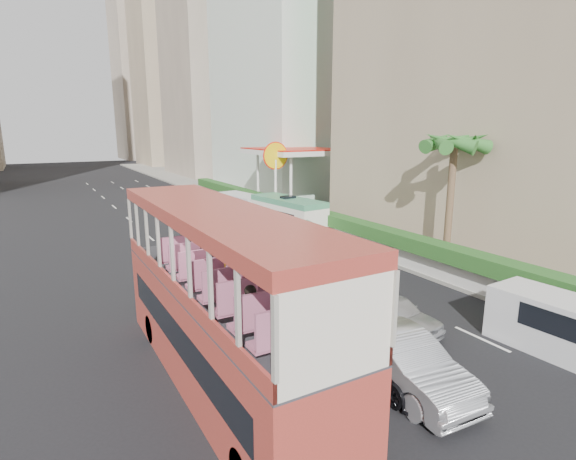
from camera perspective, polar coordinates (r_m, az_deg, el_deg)
ground_plane at (r=16.65m, az=11.72°, el=-12.90°), size 200.00×200.00×0.00m
double_decker_bus at (r=12.70m, az=-8.70°, el=-8.64°), size 2.50×11.00×5.06m
car_silver_lane_a at (r=13.85m, az=14.07°, el=-18.65°), size 1.99×4.93×1.59m
car_silver_lane_b at (r=17.21m, az=13.13°, el=-12.09°), size 1.97×3.92×1.28m
car_black at (r=14.25m, az=11.43°, el=-17.56°), size 1.99×4.62×1.32m
van_asset at (r=31.82m, az=-7.90°, el=-0.36°), size 3.05×5.37×1.41m
minibus_near at (r=20.94m, az=2.85°, el=-3.62°), size 2.94×5.87×2.49m
minibus_far at (r=29.91m, az=-0.00°, el=1.54°), size 2.67×6.21×2.67m
panel_van_near at (r=17.14m, az=31.93°, el=-10.52°), size 2.10×4.71×1.85m
panel_van_far at (r=36.68m, az=-5.97°, el=2.99°), size 2.61×5.15×1.97m
sidewalk at (r=41.46m, az=-1.93°, el=2.92°), size 6.00×120.00×0.18m
kerb_wall at (r=30.64m, az=3.13°, el=0.54°), size 0.30×44.00×1.00m
hedge at (r=30.48m, az=3.15°, el=2.10°), size 1.10×44.00×0.70m
palm_tree at (r=23.77m, az=19.84°, el=2.88°), size 0.36×0.36×6.40m
shell_station at (r=39.85m, az=0.68°, el=6.39°), size 6.50×8.00×5.50m
tower_mid at (r=76.72m, az=-8.41°, el=26.04°), size 16.00×16.00×50.00m
tower_far_a at (r=98.10m, az=-14.51°, el=21.03°), size 14.00×14.00×44.00m
tower_far_b at (r=118.95m, az=-17.49°, el=18.35°), size 14.00×14.00×40.00m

